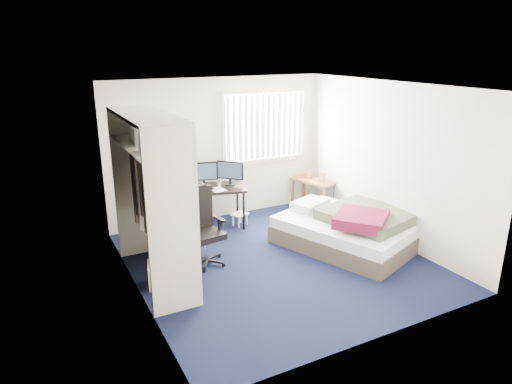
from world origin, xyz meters
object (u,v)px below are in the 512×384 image
(nightstand, at_px, (314,183))
(bed, at_px, (349,229))
(desk, at_px, (202,186))
(office_chair, at_px, (203,234))

(nightstand, distance_m, bed, 1.76)
(desk, xyz_separation_m, nightstand, (2.22, -0.11, -0.23))
(desk, height_order, office_chair, desk)
(nightstand, bearing_deg, bed, -105.74)
(office_chair, bearing_deg, bed, -12.92)
(nightstand, relative_size, bed, 0.39)
(office_chair, height_order, bed, office_chair)
(desk, xyz_separation_m, bed, (1.74, -1.79, -0.46))
(desk, height_order, bed, desk)
(desk, relative_size, office_chair, 1.38)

